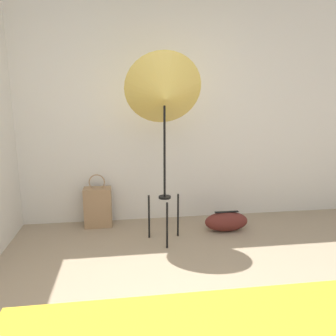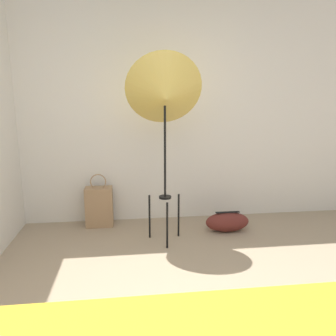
# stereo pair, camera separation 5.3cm
# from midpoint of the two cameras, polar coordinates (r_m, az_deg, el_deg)

# --- Properties ---
(wall_back) EXTENTS (8.00, 0.05, 2.60)m
(wall_back) POSITION_cam_midpoint_polar(r_m,az_deg,el_deg) (3.78, -4.60, 10.14)
(wall_back) COLOR silver
(wall_back) RESTS_ON ground_plane
(photo_umbrella) EXTENTS (0.74, 0.54, 1.85)m
(photo_umbrella) POSITION_cam_midpoint_polar(r_m,az_deg,el_deg) (3.12, -1.13, 12.61)
(photo_umbrella) COLOR black
(photo_umbrella) RESTS_ON ground_plane
(tote_bag) EXTENTS (0.30, 0.18, 0.60)m
(tote_bag) POSITION_cam_midpoint_polar(r_m,az_deg,el_deg) (3.80, -12.50, -6.61)
(tote_bag) COLOR #9E7A56
(tote_bag) RESTS_ON ground_plane
(duffel_bag) EXTENTS (0.48, 0.21, 0.22)m
(duffel_bag) POSITION_cam_midpoint_polar(r_m,az_deg,el_deg) (3.67, 9.70, -9.16)
(duffel_bag) COLOR #5B231E
(duffel_bag) RESTS_ON ground_plane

